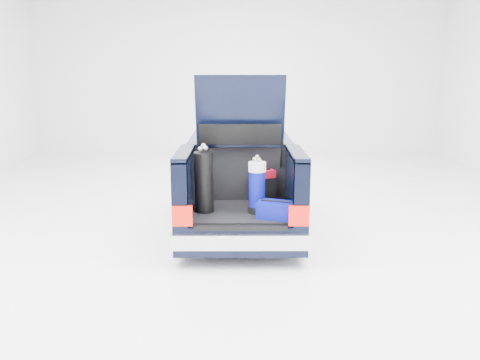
{
  "coord_description": "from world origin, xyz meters",
  "views": [
    {
      "loc": [
        -0.04,
        -8.33,
        2.56
      ],
      "look_at": [
        0.0,
        -0.5,
        0.82
      ],
      "focal_mm": 38.0,
      "sensor_mm": 36.0,
      "label": 1
    }
  ],
  "objects_px": {
    "blue_golf_bag": "(257,187)",
    "blue_duffel": "(275,210)",
    "car": "(240,180)",
    "red_suitcase": "(263,187)",
    "black_golf_bag": "(204,182)"
  },
  "relations": [
    {
      "from": "blue_duffel",
      "to": "blue_golf_bag",
      "type": "bearing_deg",
      "value": 151.4
    },
    {
      "from": "black_golf_bag",
      "to": "red_suitcase",
      "type": "bearing_deg",
      "value": 43.71
    },
    {
      "from": "black_golf_bag",
      "to": "blue_duffel",
      "type": "relative_size",
      "value": 1.76
    },
    {
      "from": "blue_golf_bag",
      "to": "blue_duffel",
      "type": "xyz_separation_m",
      "value": [
        0.24,
        -0.25,
        -0.25
      ]
    },
    {
      "from": "blue_golf_bag",
      "to": "red_suitcase",
      "type": "bearing_deg",
      "value": 72.31
    },
    {
      "from": "car",
      "to": "blue_duffel",
      "type": "relative_size",
      "value": 8.73
    },
    {
      "from": "car",
      "to": "red_suitcase",
      "type": "xyz_separation_m",
      "value": [
        0.34,
        -1.19,
        0.17
      ]
    },
    {
      "from": "black_golf_bag",
      "to": "car",
      "type": "bearing_deg",
      "value": 88.24
    },
    {
      "from": "car",
      "to": "blue_golf_bag",
      "type": "relative_size",
      "value": 5.79
    },
    {
      "from": "black_golf_bag",
      "to": "blue_golf_bag",
      "type": "bearing_deg",
      "value": 10.55
    },
    {
      "from": "car",
      "to": "red_suitcase",
      "type": "distance_m",
      "value": 1.25
    },
    {
      "from": "black_golf_bag",
      "to": "blue_golf_bag",
      "type": "distance_m",
      "value": 0.73
    },
    {
      "from": "black_golf_bag",
      "to": "blue_duffel",
      "type": "xyz_separation_m",
      "value": [
        0.96,
        -0.3,
        -0.31
      ]
    },
    {
      "from": "blue_golf_bag",
      "to": "blue_duffel",
      "type": "height_order",
      "value": "blue_golf_bag"
    },
    {
      "from": "car",
      "to": "black_golf_bag",
      "type": "height_order",
      "value": "car"
    }
  ]
}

